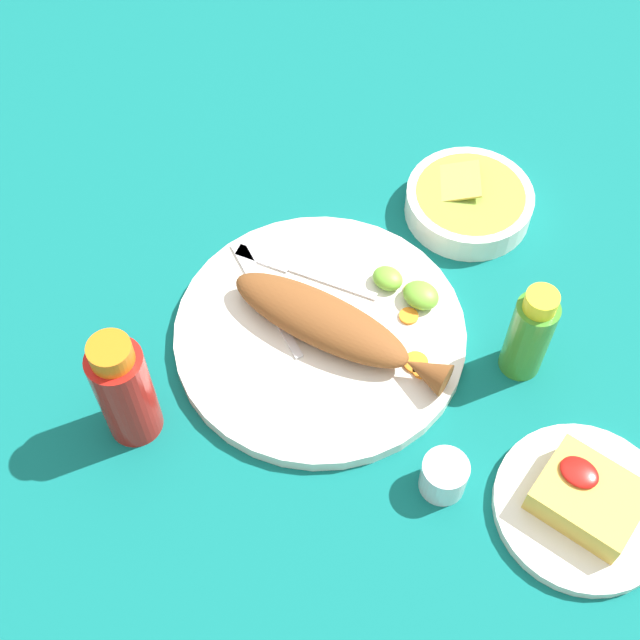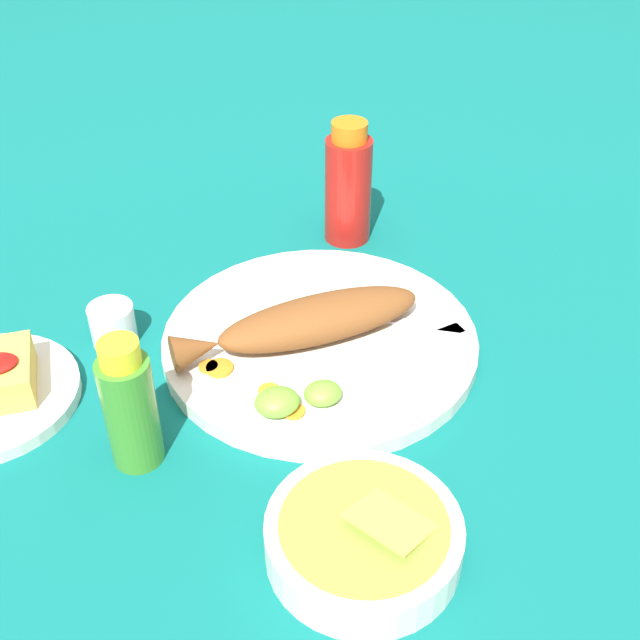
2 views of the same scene
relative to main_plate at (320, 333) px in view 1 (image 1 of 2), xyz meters
The scene contains 17 objects.
ground_plane 0.01m from the main_plate, ahead, with size 4.00×4.00×0.00m, color #0C605B.
main_plate is the anchor object (origin of this frame).
fried_fish 0.03m from the main_plate, behind, with size 0.28×0.09×0.04m.
fork_near 0.09m from the main_plate, ahead, with size 0.17×0.10×0.00m.
fork_far 0.09m from the main_plate, 34.54° to the right, with size 0.18×0.06×0.00m.
carrot_slice_near 0.12m from the main_plate, 166.41° to the right, with size 0.03×0.03×0.00m, color orange.
carrot_slice_mid 0.13m from the main_plate, 169.97° to the right, with size 0.02×0.02×0.00m, color orange.
carrot_slice_far 0.11m from the main_plate, 134.05° to the right, with size 0.02×0.02×0.00m, color orange.
carrot_slice_extra 0.13m from the main_plate, 117.46° to the right, with size 0.02×0.02×0.00m, color orange.
lime_wedge_main 0.13m from the main_plate, 124.87° to the right, with size 0.04×0.04×0.02m, color #6BB233.
lime_wedge_side 0.11m from the main_plate, 104.28° to the right, with size 0.04×0.03×0.02m, color #6BB233.
hot_sauce_bottle_red 0.24m from the main_plate, 65.44° to the left, with size 0.06×0.06×0.16m.
hot_sauce_bottle_green 0.24m from the main_plate, 152.25° to the right, with size 0.05×0.05×0.14m.
salt_cup 0.23m from the main_plate, 161.42° to the left, with size 0.05×0.05×0.05m.
side_plate_fries 0.35m from the main_plate, behind, with size 0.19×0.19×0.01m, color silver.
fries_pile 0.35m from the main_plate, behind, with size 0.10×0.08×0.04m.
guacamole_bowl 0.27m from the main_plate, 98.17° to the right, with size 0.16×0.16×0.05m.
Camera 1 is at (-0.34, 0.45, 0.90)m, focal length 50.00 mm.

